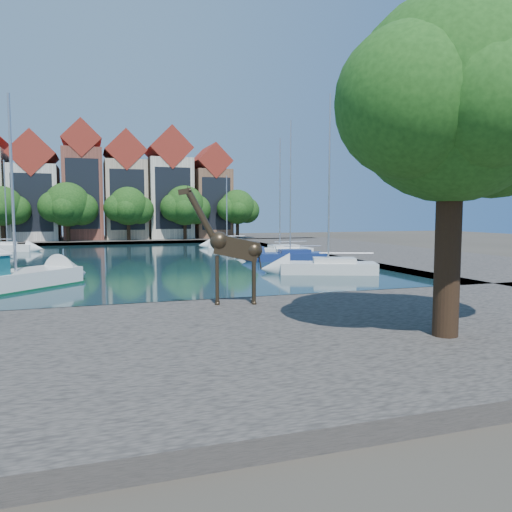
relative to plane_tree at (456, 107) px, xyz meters
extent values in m
plane|color=#38332B|center=(-7.62, 9.01, -7.67)|extent=(160.00, 160.00, 0.00)
cube|color=black|center=(-7.62, 33.01, -7.63)|extent=(38.00, 50.00, 0.08)
cube|color=#514C46|center=(-7.62, 2.01, -7.42)|extent=(50.00, 14.00, 0.50)
cube|color=#514C46|center=(-7.62, 65.01, -7.42)|extent=(60.00, 16.00, 0.50)
cube|color=#514C46|center=(17.38, 33.01, -7.42)|extent=(14.00, 52.00, 0.50)
cylinder|color=#332114|center=(-0.12, 0.01, -4.42)|extent=(0.80, 0.80, 5.50)
sphere|color=#194413|center=(-0.12, 0.01, 0.25)|extent=(6.40, 6.40, 6.40)
sphere|color=#194413|center=(1.80, 0.31, -0.39)|extent=(4.80, 4.80, 4.80)
sphere|color=#194413|center=(-1.88, -0.39, -0.07)|extent=(4.48, 4.48, 4.48)
cube|color=silver|center=(-18.12, 65.01, -1.92)|extent=(6.37, 9.00, 10.50)
cube|color=maroon|center=(-18.12, 65.01, 4.76)|extent=(6.43, 9.18, 6.43)
cube|color=black|center=(-18.12, 60.53, -1.92)|extent=(5.20, 0.05, 7.88)
cube|color=brown|center=(-11.62, 65.01, -0.67)|extent=(5.39, 9.00, 13.00)
cube|color=maroon|center=(-11.62, 65.01, 7.04)|extent=(5.44, 9.18, 5.44)
cube|color=black|center=(-11.62, 60.53, -0.67)|extent=(4.40, 0.05, 9.75)
cube|color=#C2AA8A|center=(-5.62, 65.01, -1.42)|extent=(5.88, 9.00, 11.50)
cube|color=maroon|center=(-5.62, 65.01, 5.65)|extent=(5.94, 9.18, 5.94)
cube|color=black|center=(-5.62, 60.53, -1.42)|extent=(4.80, 0.05, 8.62)
cube|color=beige|center=(0.88, 65.01, -1.17)|extent=(6.37, 9.00, 12.00)
cube|color=maroon|center=(0.88, 65.01, 6.26)|extent=(6.43, 9.18, 6.43)
cube|color=black|center=(0.88, 60.53, -1.17)|extent=(5.20, 0.05, 9.00)
cube|color=brown|center=(7.38, 65.01, -1.92)|extent=(5.39, 9.00, 10.50)
cube|color=maroon|center=(7.38, 65.01, 4.54)|extent=(5.44, 9.18, 5.44)
cube|color=black|center=(7.38, 60.53, -1.92)|extent=(4.40, 0.05, 7.88)
cylinder|color=#332114|center=(-21.62, 59.51, -5.57)|extent=(0.50, 0.50, 3.20)
sphere|color=#133810|center=(-21.62, 59.51, -2.41)|extent=(5.20, 5.20, 5.20)
sphere|color=#133810|center=(-20.06, 59.81, -2.93)|extent=(3.90, 3.90, 3.90)
cylinder|color=#332114|center=(-13.62, 59.51, -5.57)|extent=(0.50, 0.50, 3.20)
sphere|color=#133810|center=(-13.62, 59.51, -2.17)|extent=(6.00, 6.00, 6.00)
sphere|color=#133810|center=(-11.82, 59.81, -2.77)|extent=(4.50, 4.50, 4.50)
sphere|color=#133810|center=(-15.27, 59.11, -2.47)|extent=(4.20, 4.20, 4.20)
cylinder|color=#332114|center=(-5.62, 59.51, -5.57)|extent=(0.50, 0.50, 3.20)
sphere|color=#133810|center=(-5.62, 59.51, -2.35)|extent=(5.40, 5.40, 5.40)
sphere|color=#133810|center=(-4.00, 59.81, -2.89)|extent=(4.05, 4.05, 4.05)
sphere|color=#133810|center=(-7.10, 59.11, -2.62)|extent=(3.78, 3.78, 3.78)
cylinder|color=#332114|center=(2.38, 59.51, -5.57)|extent=(0.50, 0.50, 3.20)
sphere|color=#133810|center=(2.38, 59.51, -2.23)|extent=(5.80, 5.80, 5.80)
sphere|color=#133810|center=(4.12, 59.81, -2.81)|extent=(4.35, 4.35, 4.35)
sphere|color=#133810|center=(0.79, 59.11, -2.52)|extent=(4.06, 4.06, 4.06)
cylinder|color=#332114|center=(10.38, 59.51, -5.57)|extent=(0.50, 0.50, 3.20)
sphere|color=#133810|center=(10.38, 59.51, -2.41)|extent=(5.20, 5.20, 5.20)
sphere|color=#133810|center=(11.94, 59.81, -2.93)|extent=(3.90, 3.90, 3.90)
sphere|color=#133810|center=(8.95, 59.11, -2.67)|extent=(3.64, 3.64, 3.64)
cylinder|color=#322719|center=(-5.72, 7.51, -6.14)|extent=(0.16, 0.16, 2.07)
cylinder|color=#322719|center=(-5.61, 7.93, -6.14)|extent=(0.16, 0.16, 2.07)
cylinder|color=#322719|center=(-4.20, 7.11, -6.14)|extent=(0.16, 0.16, 2.07)
cylinder|color=#322719|center=(-4.09, 7.53, -6.14)|extent=(0.16, 0.16, 2.07)
cube|color=#322719|center=(-4.86, 7.51, -4.76)|extent=(2.07, 1.03, 1.21)
cylinder|color=#322719|center=(-6.28, 7.87, -3.42)|extent=(1.35, 0.62, 2.14)
cube|color=#322719|center=(-6.96, 8.05, -2.37)|extent=(0.60, 0.32, 0.33)
cylinder|color=#B2B2B7|center=(-14.83, 17.80, -1.67)|extent=(0.16, 0.16, 9.86)
cube|color=white|center=(-19.62, 48.61, -7.11)|extent=(5.65, 3.05, 0.96)
cube|color=white|center=(-19.62, 48.61, -6.79)|extent=(2.58, 1.81, 0.53)
cylinder|color=#B2B2B7|center=(-19.62, 48.61, -2.15)|extent=(0.13, 0.13, 9.39)
cube|color=silver|center=(5.27, 18.98, -7.08)|extent=(7.15, 4.67, 1.02)
cube|color=silver|center=(5.27, 18.98, -6.74)|extent=(3.35, 2.62, 0.57)
cylinder|color=#B2B2B7|center=(5.27, 18.98, -0.92)|extent=(0.14, 0.14, 11.76)
cube|color=navy|center=(6.35, 28.74, -7.14)|extent=(6.45, 2.81, 0.91)
cube|color=navy|center=(6.35, 28.74, -6.84)|extent=(2.88, 1.80, 0.50)
cylinder|color=#B2B2B7|center=(6.35, 28.74, -0.99)|extent=(0.12, 0.12, 11.78)
cube|color=silver|center=(7.38, 34.01, -7.11)|extent=(6.62, 2.68, 0.97)
cube|color=silver|center=(7.38, 34.01, -6.78)|extent=(2.94, 1.77, 0.54)
cylinder|color=#B2B2B7|center=(7.38, 34.01, -1.36)|extent=(0.13, 0.13, 10.96)
cube|color=white|center=(5.50, 47.56, -7.11)|extent=(5.07, 2.03, 0.96)
cube|color=white|center=(5.50, 47.56, -6.79)|extent=(2.24, 1.34, 0.54)
cylinder|color=#B2B2B7|center=(5.50, 47.56, -2.74)|extent=(0.13, 0.13, 8.20)
camera|label=1|loc=(-10.79, -12.92, -3.25)|focal=35.00mm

